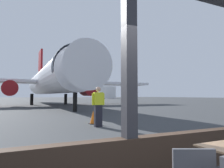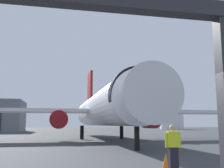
% 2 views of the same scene
% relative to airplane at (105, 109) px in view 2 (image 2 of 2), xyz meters
% --- Properties ---
extents(ground_plane, '(220.00, 220.00, 0.00)m').
position_rel_airplane_xyz_m(ground_plane, '(-2.91, 13.27, -3.53)').
color(ground_plane, '#383A3D').
extents(airplane, '(30.77, 32.74, 10.48)m').
position_rel_airplane_xyz_m(airplane, '(0.00, 0.00, 0.00)').
color(airplane, silver).
rests_on(airplane, ground).
extents(ground_crew_worker, '(0.57, 0.22, 1.74)m').
position_rel_airplane_xyz_m(ground_crew_worker, '(-1.29, -21.19, -2.63)').
color(ground_crew_worker, black).
rests_on(ground_crew_worker, ground).
extents(traffic_cone, '(0.36, 0.36, 0.64)m').
position_rel_airplane_xyz_m(traffic_cone, '(-1.18, -20.24, -3.23)').
color(traffic_cone, orange).
rests_on(traffic_cone, ground).
extents(fuel_storage_tank, '(8.20, 8.20, 5.49)m').
position_rel_airplane_xyz_m(fuel_storage_tank, '(34.71, 59.34, -0.78)').
color(fuel_storage_tank, white).
rests_on(fuel_storage_tank, ground).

